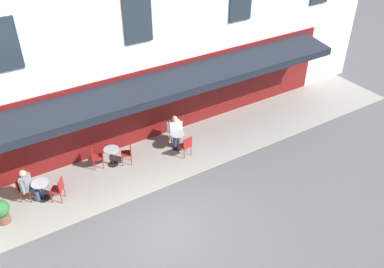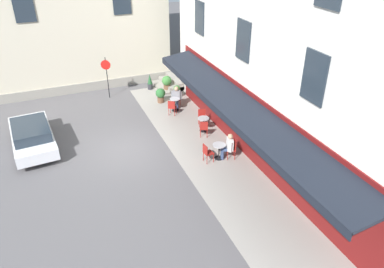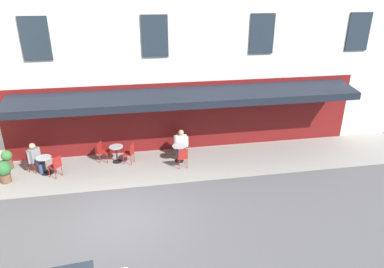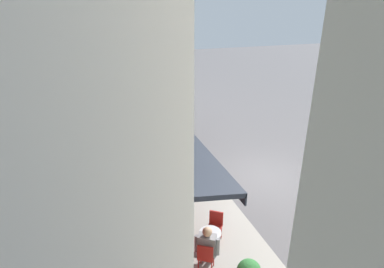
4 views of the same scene
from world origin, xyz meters
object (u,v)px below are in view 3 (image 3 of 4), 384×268
(cafe_table_near_entrance, at_px, (116,152))
(seated_companion_in_grey, at_px, (36,157))
(cafe_table_mid_terrace, at_px, (44,163))
(cafe_chair_red_corner_right, at_px, (182,144))
(cafe_table_streetside, at_px, (179,151))
(seated_patron_in_white, at_px, (181,143))
(cafe_chair_red_under_awning, at_px, (56,165))
(potted_plant_by_steps, at_px, (7,159))
(cafe_chair_red_facing_street, at_px, (182,156))
(potted_plant_entrance_right, at_px, (4,171))
(cafe_chair_red_corner_left, at_px, (130,152))
(cafe_chair_red_by_window, at_px, (32,159))
(cafe_chair_red_near_door, at_px, (102,150))

(cafe_table_near_entrance, distance_m, seated_companion_in_grey, 3.23)
(cafe_table_mid_terrace, bearing_deg, cafe_chair_red_corner_right, -172.88)
(cafe_table_near_entrance, xyz_separation_m, cafe_table_streetside, (-2.69, 0.41, 0.00))
(cafe_chair_red_corner_right, xyz_separation_m, seated_patron_in_white, (0.07, 0.20, 0.15))
(cafe_chair_red_under_awning, xyz_separation_m, cafe_table_streetside, (-5.02, -0.49, -0.06))
(cafe_chair_red_corner_right, bearing_deg, seated_patron_in_white, 71.13)
(cafe_chair_red_under_awning, relative_size, potted_plant_by_steps, 1.10)
(cafe_chair_red_under_awning, height_order, cafe_chair_red_facing_street, same)
(cafe_chair_red_facing_street, xyz_separation_m, seated_companion_in_grey, (5.94, -0.73, 0.14))
(cafe_table_mid_terrace, distance_m, cafe_table_streetside, 5.54)
(potted_plant_by_steps, distance_m, potted_plant_entrance_right, 1.17)
(cafe_table_near_entrance, xyz_separation_m, cafe_chair_red_corner_left, (-0.59, 0.24, 0.06))
(potted_plant_by_steps, bearing_deg, cafe_table_mid_terrace, 155.73)
(cafe_chair_red_corner_left, height_order, potted_plant_by_steps, cafe_chair_red_corner_left)
(cafe_chair_red_corner_left, distance_m, potted_plant_entrance_right, 4.89)
(cafe_table_near_entrance, bearing_deg, cafe_table_streetside, 171.23)
(cafe_chair_red_by_window, relative_size, cafe_table_streetside, 1.21)
(cafe_chair_red_by_window, bearing_deg, potted_plant_by_steps, -20.09)
(potted_plant_by_steps, bearing_deg, seated_patron_in_white, 178.29)
(cafe_chair_red_corner_right, relative_size, seated_companion_in_grey, 0.71)
(cafe_chair_red_corner_left, xyz_separation_m, cafe_chair_red_under_awning, (2.92, 0.66, 0.00))
(cafe_table_near_entrance, bearing_deg, cafe_table_mid_terrace, 10.59)
(seated_patron_in_white, relative_size, seated_companion_in_grey, 1.00)
(cafe_chair_red_by_window, xyz_separation_m, cafe_table_streetside, (-6.07, 0.22, -0.06))
(potted_plant_entrance_right, bearing_deg, potted_plant_by_steps, -79.25)
(cafe_table_mid_terrace, height_order, cafe_table_streetside, same)
(cafe_table_near_entrance, relative_size, cafe_table_mid_terrace, 1.00)
(cafe_chair_red_under_awning, bearing_deg, potted_plant_by_steps, -27.25)
(cafe_chair_red_by_window, distance_m, seated_companion_in_grey, 0.26)
(cafe_table_near_entrance, height_order, cafe_chair_red_near_door, cafe_chair_red_near_door)
(cafe_chair_red_near_door, bearing_deg, cafe_chair_red_under_awning, 32.12)
(cafe_table_mid_terrace, xyz_separation_m, cafe_table_streetside, (-5.54, -0.12, 0.00))
(cafe_chair_red_near_door, bearing_deg, seated_companion_in_grey, 10.85)
(cafe_table_near_entrance, relative_size, cafe_chair_red_corner_left, 0.82)
(cafe_chair_red_corner_left, relative_size, cafe_chair_red_corner_right, 1.00)
(cafe_chair_red_corner_left, relative_size, cafe_chair_red_by_window, 1.00)
(cafe_chair_red_by_window, relative_size, potted_plant_by_steps, 1.10)
(cafe_table_streetside, bearing_deg, seated_patron_in_white, -108.87)
(cafe_chair_red_under_awning, xyz_separation_m, cafe_chair_red_corner_right, (-5.23, -1.09, 0.00))
(cafe_chair_red_near_door, xyz_separation_m, cafe_chair_red_facing_street, (-3.34, 1.23, 0.00))
(cafe_chair_red_under_awning, xyz_separation_m, seated_companion_in_grey, (0.87, -0.59, 0.14))
(cafe_chair_red_by_window, xyz_separation_m, cafe_chair_red_facing_street, (-6.12, 0.85, 0.00))
(cafe_table_mid_terrace, height_order, cafe_chair_red_facing_street, cafe_chair_red_facing_street)
(cafe_chair_red_by_window, bearing_deg, cafe_table_near_entrance, -176.64)
(seated_patron_in_white, bearing_deg, potted_plant_by_steps, -1.71)
(seated_companion_in_grey, bearing_deg, cafe_chair_red_by_window, -31.94)
(cafe_table_streetside, xyz_separation_m, seated_patron_in_white, (-0.13, -0.39, 0.20))
(cafe_table_near_entrance, xyz_separation_m, seated_patron_in_white, (-2.82, 0.02, 0.20))
(cafe_table_streetside, xyz_separation_m, potted_plant_entrance_right, (6.94, 0.53, 0.01))
(cafe_chair_red_corner_left, bearing_deg, cafe_chair_red_facing_street, 159.48)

